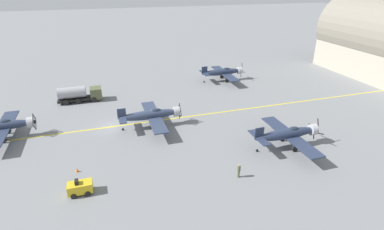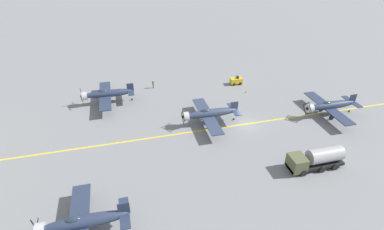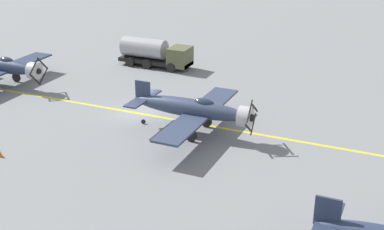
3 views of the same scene
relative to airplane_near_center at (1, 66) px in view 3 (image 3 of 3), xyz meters
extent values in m
plane|color=slate|center=(0.95, 15.74, -2.01)|extent=(400.00, 400.00, 0.00)
cube|color=yellow|center=(0.95, 15.74, -2.01)|extent=(0.30, 160.00, 0.01)
cylinder|color=#B7B7BC|center=(0.00, 4.04, 0.04)|extent=(1.58, 0.90, 1.58)
ellipsoid|color=#232D3D|center=(0.00, 0.73, 0.60)|extent=(0.80, 1.70, 0.76)
cube|color=#27324B|center=(0.00, 0.35, -0.30)|extent=(12.00, 2.10, 0.16)
sphere|color=black|center=(0.00, 4.54, 0.04)|extent=(0.56, 0.56, 0.56)
cube|color=black|center=(-0.65, 4.54, -0.55)|extent=(1.40, 0.06, 1.27)
cube|color=black|center=(0.58, 4.54, -0.61)|extent=(1.27, 0.06, 1.40)
cube|color=black|center=(0.65, 4.54, 0.62)|extent=(1.40, 0.06, 1.27)
cube|color=black|center=(-0.58, 4.54, 0.69)|extent=(1.27, 0.06, 1.40)
cylinder|color=black|center=(-1.50, 0.35, -0.93)|extent=(0.14, 0.14, 1.26)
cylinder|color=black|center=(-1.50, 0.35, -1.56)|extent=(0.22, 0.90, 0.90)
ellipsoid|color=#303A54|center=(2.72, 21.17, 0.04)|extent=(1.50, 9.50, 1.42)
cylinder|color=#B7B7BC|center=(2.72, 25.62, 0.04)|extent=(1.58, 0.90, 1.58)
ellipsoid|color=#232D3D|center=(2.72, 22.31, 0.60)|extent=(0.80, 1.70, 0.76)
cube|color=#303A54|center=(2.72, 21.93, -0.30)|extent=(12.00, 2.10, 0.16)
cube|color=#303A54|center=(2.72, 17.08, 0.19)|extent=(4.40, 1.10, 0.12)
cube|color=#303A54|center=(2.72, 17.08, 0.84)|extent=(0.14, 1.30, 1.60)
sphere|color=black|center=(2.72, 26.12, 0.04)|extent=(0.56, 0.56, 0.56)
cube|color=black|center=(2.20, 26.12, -0.66)|extent=(1.16, 0.06, 1.49)
cube|color=black|center=(3.42, 26.12, -0.48)|extent=(1.49, 0.06, 1.16)
cube|color=black|center=(3.24, 26.12, 0.74)|extent=(1.16, 0.06, 1.49)
cube|color=black|center=(2.02, 26.12, 0.56)|extent=(1.49, 0.06, 1.16)
cylinder|color=black|center=(1.22, 21.93, -0.93)|extent=(0.14, 0.14, 1.26)
cylinder|color=black|center=(1.22, 21.93, -1.56)|extent=(0.22, 0.90, 0.90)
cylinder|color=black|center=(4.22, 21.93, -0.93)|extent=(0.14, 0.14, 1.26)
cylinder|color=black|center=(4.22, 21.93, -1.56)|extent=(0.22, 0.90, 0.90)
cylinder|color=black|center=(2.72, 17.02, -1.83)|extent=(0.12, 0.36, 0.36)
cube|color=#27314B|center=(14.52, 33.83, 0.19)|extent=(4.40, 1.10, 0.12)
cube|color=#27314B|center=(14.52, 33.83, 0.84)|extent=(0.14, 1.30, 1.60)
cube|color=black|center=(-11.74, 10.54, -1.39)|extent=(2.25, 8.00, 0.40)
cube|color=#515638|center=(-11.74, 13.50, -0.59)|extent=(2.50, 2.08, 2.00)
cylinder|color=#9E9EA3|center=(-11.74, 9.22, -0.09)|extent=(2.10, 4.96, 2.10)
cylinder|color=black|center=(-12.93, 13.02, -1.51)|extent=(0.30, 1.00, 1.00)
cylinder|color=black|center=(-10.55, 13.02, -1.51)|extent=(0.30, 1.00, 1.00)
cylinder|color=black|center=(-12.93, 10.14, -1.51)|extent=(0.30, 1.00, 1.00)
cylinder|color=black|center=(-10.55, 10.14, -1.51)|extent=(0.30, 1.00, 1.00)
cylinder|color=black|center=(-12.93, 8.06, -1.51)|extent=(0.30, 1.00, 1.00)
cylinder|color=black|center=(-10.55, 8.06, -1.51)|extent=(0.30, 1.00, 1.00)
cone|color=orange|center=(12.07, 10.62, -1.74)|extent=(0.36, 0.36, 0.55)
camera|label=1|loc=(45.03, 14.89, 19.60)|focal=28.00mm
camera|label=2|loc=(-38.58, 35.19, 26.24)|focal=28.00mm
camera|label=3|loc=(37.51, 36.84, 15.03)|focal=50.00mm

